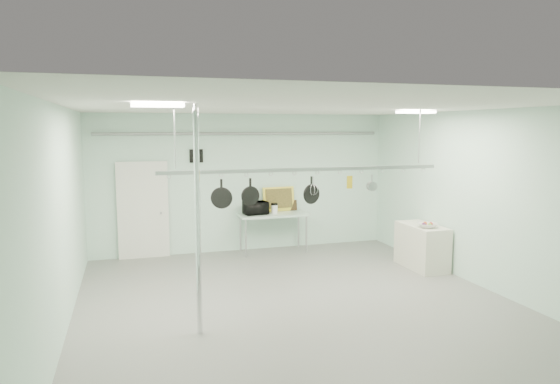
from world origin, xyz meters
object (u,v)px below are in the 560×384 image
object	(u,v)px
coffee_canister	(274,209)
skillet_mid	(250,192)
side_cabinet	(422,246)
microwave	(256,208)
fruit_bowl	(427,225)
prep_table	(273,217)
skillet_right	(311,190)
skillet_left	(221,194)
pot_rack	(306,168)
chrome_pole	(198,222)

from	to	relation	value
coffee_canister	skillet_mid	size ratio (longest dim) A/B	0.46
side_cabinet	microwave	bearing A→B (deg)	143.23
fruit_bowl	side_cabinet	bearing A→B (deg)	76.07
prep_table	skillet_right	xyz separation A→B (m)	(-0.30, -3.30, 1.02)
microwave	side_cabinet	bearing A→B (deg)	135.42
fruit_bowl	skillet_mid	bearing A→B (deg)	-167.74
microwave	coffee_canister	size ratio (longest dim) A/B	2.63
skillet_left	side_cabinet	bearing A→B (deg)	30.16
side_cabinet	pot_rack	bearing A→B (deg)	-159.55
chrome_pole	prep_table	xyz separation A→B (m)	(2.30, 4.20, -0.77)
skillet_right	coffee_canister	bearing A→B (deg)	66.48
chrome_pole	skillet_left	size ratio (longest dim) A/B	6.88
skillet_left	skillet_mid	world-z (taller)	same
chrome_pole	skillet_left	world-z (taller)	chrome_pole
pot_rack	microwave	size ratio (longest dim) A/B	9.03
fruit_bowl	chrome_pole	bearing A→B (deg)	-160.11
prep_table	skillet_mid	world-z (taller)	skillet_mid
fruit_bowl	skillet_left	world-z (taller)	skillet_left
microwave	coffee_canister	distance (m)	0.45
chrome_pole	skillet_right	distance (m)	2.21
pot_rack	skillet_left	world-z (taller)	pot_rack
skillet_right	chrome_pole	bearing A→B (deg)	-173.55
side_cabinet	skillet_right	size ratio (longest dim) A/B	2.62
prep_table	pot_rack	xyz separation A→B (m)	(-0.40, -3.30, 1.40)
chrome_pole	fruit_bowl	world-z (taller)	chrome_pole
skillet_right	side_cabinet	bearing A→B (deg)	3.29
microwave	coffee_canister	xyz separation A→B (m)	(0.44, -0.02, -0.05)
prep_table	fruit_bowl	size ratio (longest dim) A/B	4.18
side_cabinet	coffee_canister	world-z (taller)	coffee_canister
chrome_pole	coffee_canister	bearing A→B (deg)	60.97
prep_table	side_cabinet	size ratio (longest dim) A/B	1.33
skillet_left	microwave	bearing A→B (deg)	83.28
coffee_canister	skillet_right	xyz separation A→B (m)	(-0.33, -3.29, 0.85)
prep_table	microwave	bearing A→B (deg)	177.68
skillet_right	prep_table	bearing A→B (deg)	66.97
skillet_mid	prep_table	bearing A→B (deg)	59.33
coffee_canister	skillet_mid	bearing A→B (deg)	-112.54
chrome_pole	microwave	world-z (taller)	chrome_pole
pot_rack	skillet_right	bearing A→B (deg)	0.00
chrome_pole	side_cabinet	distance (m)	5.37
pot_rack	coffee_canister	world-z (taller)	pot_rack
pot_rack	coffee_canister	xyz separation A→B (m)	(0.43, 3.29, -1.22)
side_cabinet	pot_rack	world-z (taller)	pot_rack
skillet_mid	pot_rack	bearing A→B (deg)	-8.57
fruit_bowl	skillet_right	world-z (taller)	skillet_right
prep_table	pot_rack	bearing A→B (deg)	-96.91
prep_table	chrome_pole	bearing A→B (deg)	-118.71
skillet_left	skillet_mid	size ratio (longest dim) A/B	1.06
side_cabinet	pot_rack	distance (m)	3.62
skillet_mid	coffee_canister	bearing A→B (deg)	58.88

